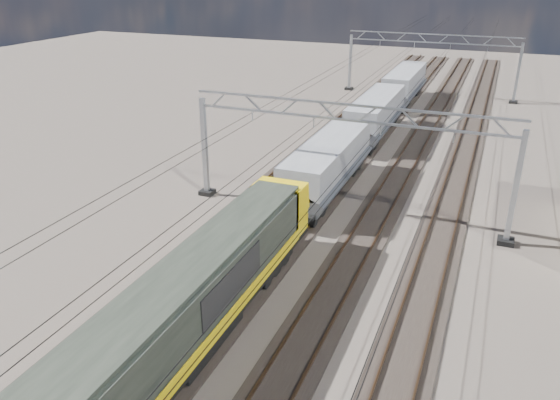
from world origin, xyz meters
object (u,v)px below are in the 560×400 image
at_px(catenary_gantry_mid, 345,157).
at_px(catenary_gantry_far, 430,63).
at_px(locomotive, 191,302).
at_px(hopper_wagon_mid, 376,113).
at_px(hopper_wagon_lead, 328,163).
at_px(hopper_wagon_third, 405,83).

xyz_separation_m(catenary_gantry_mid, catenary_gantry_far, (0.00, 36.00, 0.00)).
xyz_separation_m(catenary_gantry_far, locomotive, (-2.00, -50.55, -1.58)).
height_order(locomotive, hopper_wagon_mid, locomotive).
height_order(locomotive, hopper_wagon_lead, locomotive).
bearing_deg(hopper_wagon_lead, catenary_gantry_mid, -57.55).
xyz_separation_m(hopper_wagon_lead, hopper_wagon_mid, (0.00, 14.20, 0.00)).
bearing_deg(hopper_wagon_mid, locomotive, -90.00).
relative_size(locomotive, hopper_wagon_third, 1.62).
distance_m(catenary_gantry_far, hopper_wagon_mid, 18.84).
height_order(catenary_gantry_mid, hopper_wagon_lead, catenary_gantry_mid).
bearing_deg(hopper_wagon_lead, hopper_wagon_mid, 90.00).
height_order(locomotive, hopper_wagon_third, locomotive).
relative_size(catenary_gantry_far, hopper_wagon_third, 1.53).
xyz_separation_m(catenary_gantry_mid, locomotive, (-2.00, -14.55, -1.58)).
bearing_deg(locomotive, catenary_gantry_far, 87.73).
bearing_deg(hopper_wagon_lead, locomotive, -90.00).
bearing_deg(hopper_wagon_lead, hopper_wagon_third, 90.00).
distance_m(catenary_gantry_mid, hopper_wagon_third, 31.65).
bearing_deg(hopper_wagon_third, hopper_wagon_lead, -90.00).
xyz_separation_m(catenary_gantry_mid, hopper_wagon_mid, (-2.00, 17.35, -1.67)).
relative_size(hopper_wagon_lead, hopper_wagon_mid, 1.00).
height_order(hopper_wagon_lead, hopper_wagon_mid, same).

